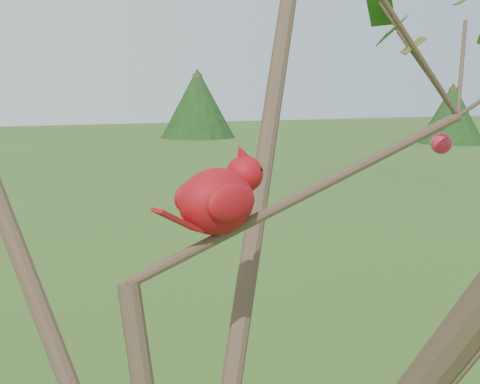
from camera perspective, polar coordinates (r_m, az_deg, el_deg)
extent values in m
sphere|color=red|center=(1.33, 16.80, 3.98)|extent=(0.04, 0.04, 0.04)
ellipsoid|color=#B30F0F|center=(1.07, -2.00, -0.81)|extent=(0.16, 0.14, 0.11)
sphere|color=#B30F0F|center=(1.10, 0.39, 1.56)|extent=(0.08, 0.08, 0.06)
cone|color=#B30F0F|center=(1.09, 0.19, 3.15)|extent=(0.05, 0.05, 0.05)
cone|color=#D85914|center=(1.12, 1.56, 1.54)|extent=(0.03, 0.03, 0.02)
ellipsoid|color=black|center=(1.12, 1.18, 1.44)|extent=(0.03, 0.04, 0.03)
cube|color=#B30F0F|center=(1.03, -5.33, -2.44)|extent=(0.09, 0.05, 0.05)
ellipsoid|color=#B30F0F|center=(1.10, -3.59, -0.40)|extent=(0.10, 0.06, 0.06)
ellipsoid|color=#B30F0F|center=(1.03, -0.75, -0.96)|extent=(0.10, 0.06, 0.06)
cylinder|color=#3E3021|center=(30.26, -3.64, 7.36)|extent=(0.43, 0.43, 2.85)
cone|color=#123312|center=(30.26, -3.64, 7.59)|extent=(3.33, 3.33, 3.09)
cylinder|color=#3E3021|center=(28.32, 17.64, 6.24)|extent=(0.34, 0.34, 2.24)
cone|color=#123312|center=(28.32, 17.65, 6.43)|extent=(2.62, 2.62, 2.43)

